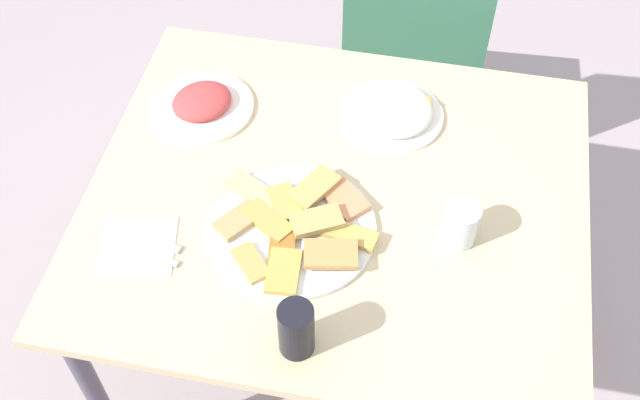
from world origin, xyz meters
name	(u,v)px	position (x,y,z in m)	size (l,w,h in m)	color
ground_plane	(333,353)	(0.00, 0.00, 0.00)	(6.00, 6.00, 0.00)	#AFA1A3
dining_table	(336,217)	(0.00, 0.00, 0.64)	(1.05, 0.92, 0.72)	beige
dining_chair	(414,40)	(0.09, 0.80, 0.49)	(0.44, 0.45, 0.88)	#356E4F
pide_platter	(294,227)	(-0.07, -0.11, 0.73)	(0.34, 0.34, 0.04)	white
salad_plate_greens	(394,111)	(0.09, 0.25, 0.74)	(0.23, 0.23, 0.05)	white
salad_plate_rice	(202,103)	(-0.35, 0.19, 0.73)	(0.24, 0.24, 0.05)	white
soda_can	(296,329)	(-0.01, -0.36, 0.78)	(0.07, 0.07, 0.12)	black
drinking_glass	(460,223)	(0.26, -0.06, 0.76)	(0.07, 0.07, 0.09)	silver
paper_napkin	(138,245)	(-0.37, -0.21, 0.72)	(0.15, 0.15, 0.00)	white
fork	(135,251)	(-0.37, -0.23, 0.72)	(0.19, 0.01, 0.01)	silver
spoon	(141,237)	(-0.37, -0.19, 0.72)	(0.18, 0.02, 0.01)	silver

